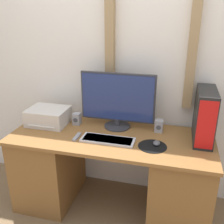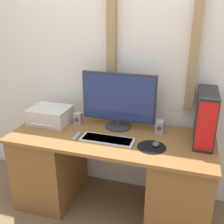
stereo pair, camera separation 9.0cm
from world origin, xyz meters
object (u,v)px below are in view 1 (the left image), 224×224
at_px(monitor, 118,100).
at_px(speaker_left, 77,119).
at_px(keyboard, 108,140).
at_px(speaker_right, 159,126).
at_px(printer, 48,116).
at_px(mouse, 157,143).
at_px(computer_tower, 204,116).
at_px(remote_control, 77,137).

distance_m(monitor, speaker_left, 0.45).
bearing_deg(keyboard, monitor, 88.67).
distance_m(speaker_left, speaker_right, 0.78).
bearing_deg(keyboard, printer, 163.05).
height_order(keyboard, mouse, mouse).
height_order(computer_tower, remote_control, computer_tower).
distance_m(computer_tower, printer, 1.43).
bearing_deg(monitor, keyboard, -91.33).
xyz_separation_m(computer_tower, printer, (-1.42, -0.03, -0.14)).
bearing_deg(keyboard, speaker_left, 146.22).
xyz_separation_m(mouse, printer, (-1.06, 0.17, 0.06)).
bearing_deg(remote_control, speaker_left, 111.16).
distance_m(mouse, computer_tower, 0.46).
xyz_separation_m(mouse, speaker_left, (-0.79, 0.23, 0.04)).
bearing_deg(monitor, computer_tower, -5.48).
bearing_deg(printer, speaker_right, 4.97).
bearing_deg(keyboard, speaker_right, 36.38).
relative_size(speaker_left, speaker_right, 1.00).
distance_m(keyboard, remote_control, 0.28).
xyz_separation_m(monitor, computer_tower, (0.76, -0.07, -0.05)).
height_order(monitor, computer_tower, monitor).
bearing_deg(speaker_right, mouse, -88.36).
distance_m(keyboard, speaker_left, 0.47).
xyz_separation_m(monitor, mouse, (0.40, -0.27, -0.25)).
xyz_separation_m(computer_tower, remote_control, (-1.05, -0.24, -0.21)).
xyz_separation_m(keyboard, remote_control, (-0.28, -0.01, -0.00)).
distance_m(computer_tower, speaker_left, 1.16).
bearing_deg(mouse, printer, 170.78).
height_order(monitor, speaker_left, monitor).
bearing_deg(computer_tower, speaker_right, 170.05).
relative_size(printer, speaker_left, 3.31).
xyz_separation_m(mouse, speaker_right, (-0.01, 0.26, 0.04)).
bearing_deg(remote_control, printer, 150.61).
distance_m(mouse, speaker_left, 0.82).
xyz_separation_m(keyboard, printer, (-0.66, 0.20, 0.07)).
bearing_deg(computer_tower, mouse, -151.24).
xyz_separation_m(printer, remote_control, (0.38, -0.21, -0.07)).
bearing_deg(keyboard, remote_control, -177.65).
bearing_deg(speaker_right, keyboard, -143.62).
bearing_deg(speaker_left, remote_control, -68.84).
bearing_deg(computer_tower, speaker_left, 178.47).
height_order(mouse, speaker_left, speaker_left).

